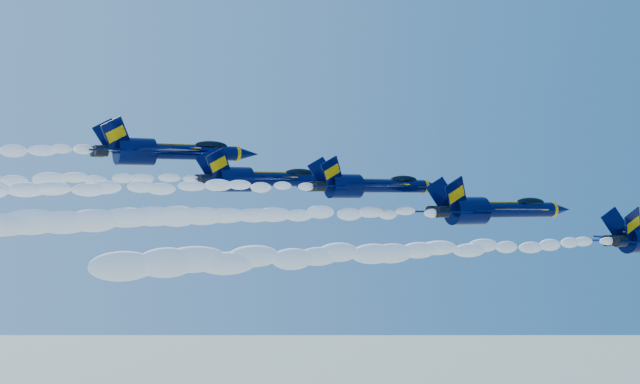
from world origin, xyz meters
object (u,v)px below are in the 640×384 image
jet_second (495,209)px  jet_fourth (263,179)px  jet_third (371,185)px  jet_fifth (169,151)px

jet_second → jet_fourth: 23.74m
jet_fourth → jet_third: bearing=-46.5°
jet_second → jet_third: jet_third is taller
jet_third → jet_fourth: jet_fourth is taller
jet_fifth → jet_second: bearing=-34.3°
jet_fifth → jet_third: bearing=-45.1°
jet_second → jet_fourth: bearing=149.8°
jet_fourth → jet_fifth: (-7.48, 7.11, 2.93)m
jet_third → jet_second: bearing=-16.4°
jet_fourth → jet_fifth: size_ratio=0.89×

